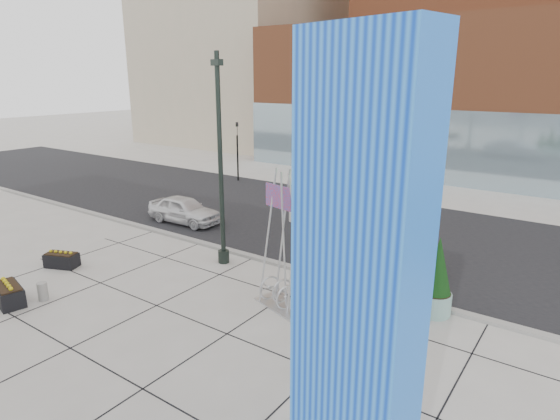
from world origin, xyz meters
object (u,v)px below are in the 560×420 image
Objects in this scene: public_art_sculpture at (284,273)px; overhead_street_sign at (347,193)px; lamp_post at (221,182)px; car_silver_mid at (370,242)px; blue_pylon at (357,290)px; car_white_west at (184,210)px; concrete_bollard at (43,291)px.

overhead_street_sign is at bearing 65.19° from public_art_sculpture.
lamp_post is at bearing -179.42° from overhead_street_sign.
blue_pylon is at bearing -151.07° from car_silver_mid.
overhead_street_sign reaches higher than car_silver_mid.
public_art_sculpture is 0.96× the size of car_silver_mid.
blue_pylon reaches higher than car_white_west.
blue_pylon is 7.26m from public_art_sculpture.
blue_pylon reaches higher than public_art_sculpture.
concrete_bollard is (-11.49, 0.65, -3.48)m from blue_pylon.
overhead_street_sign is at bearing -161.71° from car_silver_mid.
car_white_west reaches higher than concrete_bollard.
overhead_street_sign is at bearing -2.15° from lamp_post.
overhead_street_sign is at bearing -109.08° from car_white_west.
blue_pylon is 7.18m from overhead_street_sign.
lamp_post is 7.10m from concrete_bollard.
lamp_post reaches higher than blue_pylon.
blue_pylon is at bearing -36.50° from lamp_post.
public_art_sculpture is at bearing -22.33° from lamp_post.
car_silver_mid is (4.59, 3.57, -2.50)m from lamp_post.
car_silver_mid reaches higher than car_white_west.
lamp_post reaches higher than car_white_west.
blue_pylon reaches higher than concrete_bollard.
blue_pylon is 1.85× the size of overhead_street_sign.
car_white_west is 0.85× the size of car_silver_mid.
blue_pylon reaches higher than car_silver_mid.
public_art_sculpture is at bearing 31.85° from concrete_bollard.
car_silver_mid is at bearing 37.84° from lamp_post.
overhead_street_sign is 4.81m from car_silver_mid.
lamp_post is 5.41m from overhead_street_sign.
lamp_post reaches higher than car_silver_mid.
blue_pylon is 12.03m from concrete_bollard.
car_silver_mid is at bearing 104.78° from overhead_street_sign.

